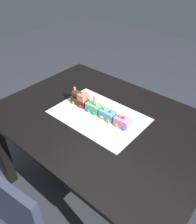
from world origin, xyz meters
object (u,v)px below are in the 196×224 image
object	(u,v)px
dining_table	(102,131)
birthday_candle	(94,99)
cake_car_caboose_sky_blue	(108,114)
cake_car_flatbed_bubblegum	(123,122)
cake_locomotive	(80,98)
cake_car_gondola_mint_green	(94,107)

from	to	relation	value
dining_table	birthday_candle	size ratio (longest dim) A/B	24.11
dining_table	cake_car_caboose_sky_blue	distance (m)	0.14
cake_car_caboose_sky_blue	cake_car_flatbed_bubblegum	size ratio (longest dim) A/B	1.00
cake_car_flatbed_bubblegum	birthday_candle	bearing A→B (deg)	-180.00
dining_table	birthday_candle	bearing A→B (deg)	168.66
cake_car_caboose_sky_blue	birthday_candle	bearing A→B (deg)	-180.00
cake_car_caboose_sky_blue	birthday_candle	world-z (taller)	birthday_candle
cake_car_caboose_sky_blue	birthday_candle	xyz separation A→B (m)	(-0.12, -0.00, 0.07)
dining_table	birthday_candle	xyz separation A→B (m)	(-0.09, 0.02, 0.21)
cake_locomotive	cake_car_gondola_mint_green	distance (m)	0.13
dining_table	cake_car_gondola_mint_green	world-z (taller)	cake_car_gondola_mint_green
cake_car_caboose_sky_blue	cake_car_flatbed_bubblegum	distance (m)	0.12
cake_car_caboose_sky_blue	cake_car_flatbed_bubblegum	bearing A→B (deg)	0.00
cake_car_flatbed_bubblegum	birthday_candle	xyz separation A→B (m)	(-0.23, -0.00, 0.07)
cake_car_gondola_mint_green	birthday_candle	size ratio (longest dim) A/B	1.72
cake_car_gondola_mint_green	cake_car_caboose_sky_blue	distance (m)	0.12
cake_locomotive	cake_car_gondola_mint_green	bearing A→B (deg)	0.00
cake_car_caboose_sky_blue	birthday_candle	distance (m)	0.14
dining_table	cake_car_gondola_mint_green	bearing A→B (deg)	168.93
cake_car_gondola_mint_green	cake_locomotive	bearing A→B (deg)	-180.00
cake_car_caboose_sky_blue	cake_car_flatbed_bubblegum	world-z (taller)	same
dining_table	cake_locomotive	world-z (taller)	cake_locomotive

